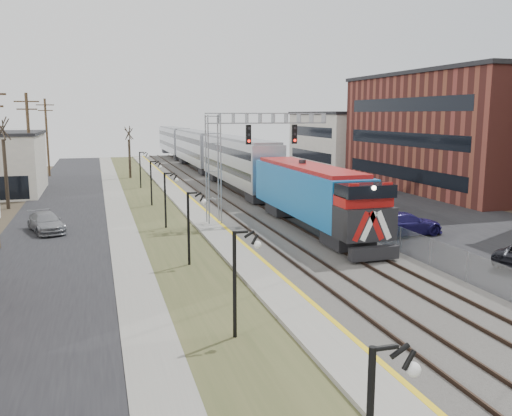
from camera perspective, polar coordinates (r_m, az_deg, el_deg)
name	(u,v)px	position (r m, az deg, el deg)	size (l,w,h in m)	color
street_west	(60,216)	(45.85, -19.89, -0.82)	(7.00, 120.00, 0.04)	black
sidewalk	(119,213)	(45.78, -14.27, -0.53)	(2.00, 120.00, 0.08)	gray
grass_median	(156,211)	(45.98, -10.53, -0.35)	(4.00, 120.00, 0.06)	#3E4524
platform	(191,209)	(46.35, -6.85, -0.06)	(2.00, 120.00, 0.24)	gray
ballast_bed	(248,206)	(47.42, -0.88, 0.21)	(8.00, 120.00, 0.20)	#595651
parking_lot	(371,201)	(51.91, 11.99, 0.75)	(16.00, 120.00, 0.04)	black
platform_edge	(201,207)	(46.48, -5.78, 0.14)	(0.24, 120.00, 0.01)	gold
track_near	(225,205)	(46.91, -3.24, 0.30)	(1.58, 120.00, 0.15)	#2D2119
track_far	(264,203)	(47.81, 0.85, 0.50)	(1.58, 120.00, 0.15)	#2D2119
train	(208,154)	(71.21, -5.06, 5.69)	(3.00, 85.85, 5.33)	#1462A9
signal_gantry	(236,149)	(39.34, -2.07, 6.26)	(9.00, 1.07, 8.15)	gray
lampposts	(188,228)	(29.32, -7.21, -2.13)	(0.14, 62.14, 4.00)	black
fence	(293,196)	(48.59, 3.89, 1.26)	(0.04, 120.00, 1.60)	gray
bare_trees	(47,178)	(49.42, -21.16, 2.98)	(12.30, 42.30, 5.95)	#382D23
car_lot_d	(404,224)	(37.55, 15.31, -1.66)	(2.19, 5.38, 1.56)	navy
car_lot_e	(402,222)	(38.96, 15.08, -1.41)	(1.58, 3.93, 1.34)	gray
car_lot_f	(354,201)	(46.21, 10.30, 0.69)	(1.72, 4.92, 1.62)	#0E492A
car_street_b	(46,223)	(39.96, -21.23, -1.48)	(1.85, 4.54, 1.32)	gray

